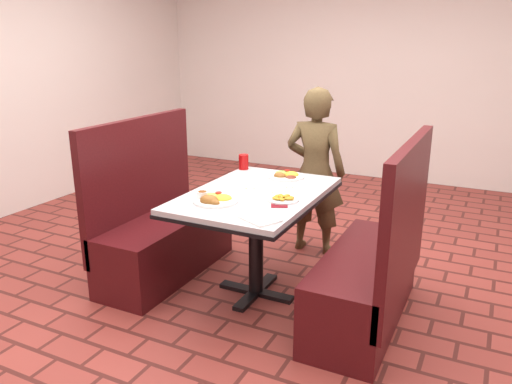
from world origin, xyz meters
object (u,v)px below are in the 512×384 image
Objects in this scene: booth_bench_left at (161,232)px; plantain_plate at (283,199)px; near_dinner_plate at (214,197)px; far_dinner_plate at (286,174)px; red_tumbler at (244,162)px; booth_bench_right at (372,274)px; diner_person at (315,172)px; dining_table at (256,206)px.

booth_bench_left is 1.12m from plantain_plate.
near_dinner_plate is 0.75m from far_dinner_plate.
red_tumbler is (0.44, 0.51, 0.48)m from booth_bench_left.
booth_bench_right is 1.21m from diner_person.
diner_person is at bearing 45.89° from booth_bench_left.
plantain_plate is at bearing -170.90° from booth_bench_right.
plantain_plate is at bearing -45.42° from red_tumbler.
booth_bench_right reaches higher than red_tumbler.
red_tumbler is (-0.45, -0.40, 0.12)m from diner_person.
near_dinner_plate is (0.66, -0.31, 0.45)m from booth_bench_left.
booth_bench_right is 0.88× the size of diner_person.
far_dinner_plate is (0.83, 0.43, 0.45)m from booth_bench_left.
booth_bench_right is at bearing -23.80° from red_tumbler.
far_dinner_plate is (0.04, 0.43, 0.12)m from dining_table.
dining_table is 1.01× the size of booth_bench_left.
near_dinner_plate is at bearing -161.88° from booth_bench_right.
diner_person reaches higher than red_tumbler.
near_dinner_plate is (-0.93, -0.31, 0.45)m from booth_bench_right.
red_tumbler is at bearing 125.18° from dining_table.
booth_bench_left and booth_bench_right have the same top height.
plantain_plate is at bearing -21.29° from dining_table.
near_dinner_plate is at bearing -74.67° from red_tumbler.
booth_bench_right is 4.51× the size of far_dinner_plate.
diner_person is 0.61m from red_tumbler.
near_dinner_plate is at bearing -24.79° from booth_bench_left.
red_tumbler is (-1.16, 0.51, 0.48)m from booth_bench_right.
plantain_plate is 0.85m from red_tumbler.
near_dinner_plate reaches higher than dining_table.
booth_bench_left is 1.32m from diner_person.
booth_bench_right is 6.00× the size of plantain_plate.
red_tumbler reaches higher than near_dinner_plate.
red_tumbler is (-0.40, 0.08, 0.03)m from far_dinner_plate.
dining_table is at bearing 83.59° from diner_person.
diner_person reaches higher than far_dinner_plate.
diner_person is (0.89, 0.91, 0.36)m from booth_bench_left.
booth_bench_left is 0.83m from red_tumbler.
diner_person is at bearing 98.23° from plantain_plate.
booth_bench_left reaches higher than dining_table.
diner_person is at bearing 83.84° from far_dinner_plate.
plantain_plate is at bearing 97.28° from diner_person.
far_dinner_plate is 0.40m from red_tumbler.
diner_person is 11.93× the size of red_tumbler.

